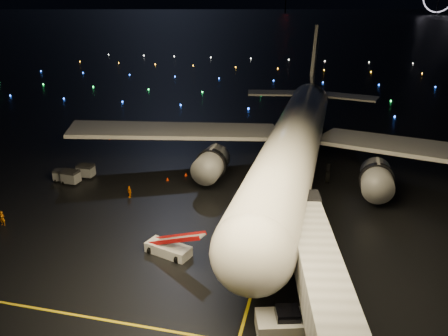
{
  "coord_description": "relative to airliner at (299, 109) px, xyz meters",
  "views": [
    {
      "loc": [
        16.79,
        -34.91,
        23.79
      ],
      "look_at": [
        5.79,
        12.0,
        5.0
      ],
      "focal_mm": 35.0,
      "sensor_mm": 36.0,
      "label": 1
    }
  ],
  "objects": [
    {
      "name": "lane_centre",
      "position": [
        -1.39,
        -10.19,
        -9.51
      ],
      "size": [
        0.25,
        80.0,
        0.02
      ],
      "primitive_type": "cube",
      "color": "yellow",
      "rests_on": "ground"
    },
    {
      "name": "taxiway_lights",
      "position": [
        -13.39,
        80.81,
        -9.34
      ],
      "size": [
        164.0,
        92.0,
        0.36
      ],
      "primitive_type": null,
      "color": "black",
      "rests_on": "ground"
    },
    {
      "name": "crew_c",
      "position": [
        -19.92,
        -13.51,
        -8.73
      ],
      "size": [
        0.98,
        0.86,
        1.59
      ],
      "primitive_type": "imported",
      "rotation": [
        0.0,
        0.0,
        -0.64
      ],
      "color": "orange",
      "rests_on": "ground"
    },
    {
      "name": "crew_a",
      "position": [
        -30.64,
        -23.57,
        -8.67
      ],
      "size": [
        0.68,
        0.51,
        1.7
      ],
      "primitive_type": "imported",
      "rotation": [
        0.0,
        0.0,
        0.18
      ],
      "color": "orange",
      "rests_on": "ground"
    },
    {
      "name": "baggage_cart_0",
      "position": [
        -29.63,
        -11.19,
        -8.57
      ],
      "size": [
        2.37,
        1.77,
        1.9
      ],
      "primitive_type": "cube",
      "rotation": [
        0.0,
        0.0,
        -0.09
      ],
      "color": "gray",
      "rests_on": "ground"
    },
    {
      "name": "safety_cone_3",
      "position": [
        -33.8,
        8.26,
        -9.28
      ],
      "size": [
        0.56,
        0.56,
        0.48
      ],
      "primitive_type": "cone",
      "rotation": [
        0.0,
        0.0,
        -0.39
      ],
      "color": "#F12D02",
      "rests_on": "ground"
    },
    {
      "name": "safety_cone_0",
      "position": [
        -15.13,
        -4.99,
        -9.26
      ],
      "size": [
        0.54,
        0.54,
        0.53
      ],
      "primitive_type": "cone",
      "rotation": [
        0.0,
        0.0,
        0.18
      ],
      "color": "#F12D02",
      "rests_on": "ground"
    },
    {
      "name": "airliner",
      "position": [
        0.0,
        0.0,
        0.0
      ],
      "size": [
        69.04,
        65.78,
        19.04
      ],
      "primitive_type": null,
      "rotation": [
        0.0,
        0.0,
        -0.03
      ],
      "color": "silver",
      "rests_on": "ground"
    },
    {
      "name": "safety_cone_1",
      "position": [
        -11.81,
        -1.12,
        -9.3
      ],
      "size": [
        0.52,
        0.52,
        0.45
      ],
      "primitive_type": "cone",
      "rotation": [
        0.0,
        0.0,
        -0.42
      ],
      "color": "#F12D02",
      "rests_on": "ground"
    },
    {
      "name": "safety_cone_2",
      "position": [
        -17.14,
        -7.15,
        -9.28
      ],
      "size": [
        0.55,
        0.55,
        0.47
      ],
      "primitive_type": "cone",
      "rotation": [
        0.0,
        0.0,
        0.43
      ],
      "color": "#F12D02",
      "rests_on": "ground"
    },
    {
      "name": "ground",
      "position": [
        -13.39,
        274.81,
        -9.52
      ],
      "size": [
        2000.0,
        2000.0,
        0.0
      ],
      "primitive_type": "plane",
      "color": "black",
      "rests_on": "ground"
    },
    {
      "name": "baggage_cart_2",
      "position": [
        -31.46,
        -10.63,
        -8.7
      ],
      "size": [
        2.14,
        1.68,
        1.64
      ],
      "primitive_type": "cube",
      "rotation": [
        0.0,
        0.0,
        0.19
      ],
      "color": "gray",
      "rests_on": "ground"
    },
    {
      "name": "baggage_cart_1",
      "position": [
        -28.77,
        -8.65,
        -8.59
      ],
      "size": [
        2.19,
        1.54,
        1.86
      ],
      "primitive_type": "cube",
      "rotation": [
        0.0,
        0.0,
        0.0
      ],
      "color": "gray",
      "rests_on": "ground"
    },
    {
      "name": "belt_loader",
      "position": [
        -10.53,
        -24.93,
        -7.88
      ],
      "size": [
        7.02,
        3.73,
        3.28
      ],
      "primitive_type": null,
      "rotation": [
        0.0,
        0.0,
        -0.29
      ],
      "color": "silver",
      "rests_on": "ground"
    },
    {
      "name": "lane_cross",
      "position": [
        -18.39,
        -35.19,
        -9.51
      ],
      "size": [
        60.0,
        0.25,
        0.02
      ],
      "primitive_type": "cube",
      "color": "yellow",
      "rests_on": "ground"
    },
    {
      "name": "pushback_tug",
      "position": [
        2.02,
        -33.38,
        -8.41
      ],
      "size": [
        5.14,
        3.62,
        2.22
      ],
      "primitive_type": "cube",
      "rotation": [
        0.0,
        0.0,
        0.28
      ],
      "color": "silver",
      "rests_on": "ground"
    }
  ]
}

